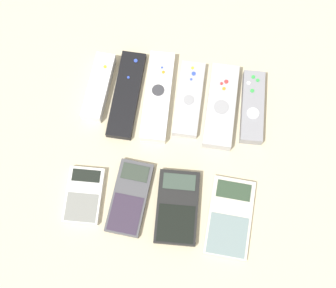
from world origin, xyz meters
name	(u,v)px	position (x,y,z in m)	size (l,w,h in m)	color
ground_plane	(166,157)	(0.00, 0.00, 0.00)	(3.00, 3.00, 0.00)	beige
remote_0	(99,87)	(-0.17, 0.13, 0.01)	(0.05, 0.15, 0.03)	white
remote_1	(127,94)	(-0.11, 0.12, 0.01)	(0.05, 0.20, 0.02)	black
remote_2	(158,96)	(-0.04, 0.13, 0.01)	(0.06, 0.21, 0.03)	white
remote_3	(189,99)	(0.03, 0.13, 0.01)	(0.05, 0.17, 0.02)	#B7B7BC
remote_4	(221,106)	(0.10, 0.12, 0.01)	(0.06, 0.19, 0.03)	#B7B7BC
remote_5	(252,107)	(0.17, 0.13, 0.01)	(0.05, 0.16, 0.03)	gray
calculator_0	(84,195)	(-0.15, -0.11, 0.01)	(0.08, 0.12, 0.02)	silver
calculator_1	(130,198)	(-0.06, -0.10, 0.01)	(0.08, 0.15, 0.02)	#4C4C51
calculator_2	(177,207)	(0.04, -0.10, 0.01)	(0.09, 0.15, 0.02)	black
calculator_3	(230,217)	(0.14, -0.11, 0.01)	(0.09, 0.16, 0.01)	beige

